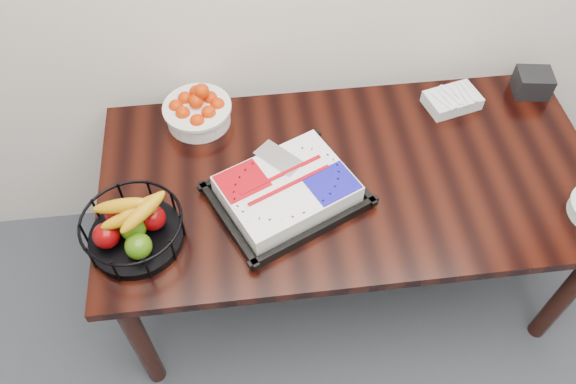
{
  "coord_description": "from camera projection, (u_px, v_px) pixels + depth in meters",
  "views": [
    {
      "loc": [
        -0.38,
        0.76,
        2.32
      ],
      "look_at": [
        -0.24,
        1.89,
        0.83
      ],
      "focal_mm": 35.0,
      "sensor_mm": 36.0,
      "label": 1
    }
  ],
  "objects": [
    {
      "name": "table",
      "position": [
        349.0,
        189.0,
        2.09
      ],
      "size": [
        1.8,
        0.9,
        0.75
      ],
      "color": "black",
      "rests_on": "ground"
    },
    {
      "name": "tangerine_bowl",
      "position": [
        197.0,
        108.0,
        2.13
      ],
      "size": [
        0.26,
        0.26,
        0.17
      ],
      "color": "white",
      "rests_on": "table"
    },
    {
      "name": "fork_bag",
      "position": [
        452.0,
        100.0,
        2.21
      ],
      "size": [
        0.23,
        0.18,
        0.06
      ],
      "color": "silver",
      "rests_on": "table"
    },
    {
      "name": "fruit_basket",
      "position": [
        133.0,
        228.0,
        1.8
      ],
      "size": [
        0.33,
        0.33,
        0.17
      ],
      "color": "black",
      "rests_on": "table"
    },
    {
      "name": "napkin_box",
      "position": [
        533.0,
        83.0,
        2.25
      ],
      "size": [
        0.15,
        0.13,
        0.1
      ],
      "primitive_type": "cube",
      "rotation": [
        0.0,
        0.0,
        -0.15
      ],
      "color": "black",
      "rests_on": "table"
    },
    {
      "name": "cake_tray",
      "position": [
        287.0,
        191.0,
        1.92
      ],
      "size": [
        0.6,
        0.54,
        0.1
      ],
      "color": "black",
      "rests_on": "table"
    }
  ]
}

